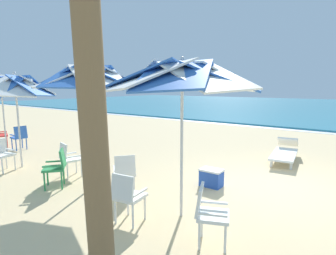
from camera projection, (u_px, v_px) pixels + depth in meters
name	position (u px, v px, depth m)	size (l,w,h in m)	color
ground_plane	(278.00, 189.00, 6.06)	(80.00, 80.00, 0.00)	beige
surf_foam	(327.00, 133.00, 13.20)	(80.00, 0.70, 0.01)	white
beach_umbrella_0	(182.00, 78.00, 4.44)	(2.63, 2.63, 2.74)	silver
plastic_chair_0	(208.00, 211.00, 3.88)	(0.60, 0.58, 0.87)	white
plastic_chair_1	(128.00, 195.00, 4.47)	(0.50, 0.52, 0.87)	white
beach_umbrella_1	(90.00, 78.00, 5.88)	(2.46, 2.46, 2.78)	silver
plastic_chair_2	(69.00, 157.00, 6.80)	(0.54, 0.56, 0.87)	white
plastic_chair_3	(125.00, 171.00, 5.69)	(0.63, 0.63, 0.87)	white
plastic_chair_4	(57.00, 166.00, 6.08)	(0.63, 0.63, 0.87)	#2D8C4C
beach_umbrella_2	(15.00, 87.00, 7.35)	(2.09, 2.09, 2.64)	silver
plastic_chair_5	(2.00, 153.00, 7.26)	(0.54, 0.52, 0.87)	white
beach_umbrella_3	(1.00, 86.00, 9.07)	(2.07, 2.07, 2.65)	silver
plastic_chair_7	(19.00, 136.00, 9.68)	(0.49, 0.47, 0.87)	blue
sun_lounger_1	(285.00, 152.00, 8.27)	(0.88, 2.21, 0.62)	white
cooler_box	(211.00, 178.00, 6.19)	(0.50, 0.34, 0.40)	blue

